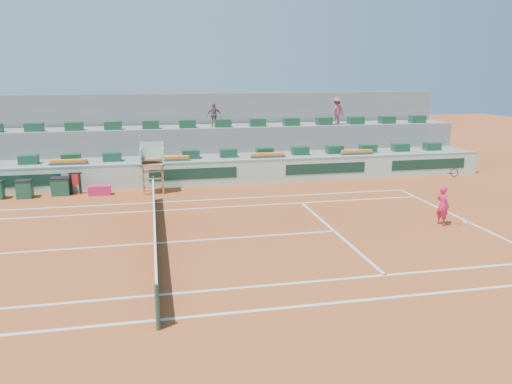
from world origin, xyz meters
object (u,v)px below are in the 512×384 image
(drink_cooler_a, at_px, (61,186))
(umpire_chair, at_px, (152,161))
(tennis_player, at_px, (443,205))
(player_bag, at_px, (100,190))

(drink_cooler_a, bearing_deg, umpire_chair, -5.05)
(umpire_chair, relative_size, tennis_player, 1.05)
(player_bag, distance_m, umpire_chair, 2.82)
(tennis_player, bearing_deg, umpire_chair, 144.60)
(drink_cooler_a, relative_size, tennis_player, 0.37)
(drink_cooler_a, distance_m, tennis_player, 16.91)
(drink_cooler_a, bearing_deg, tennis_player, -28.04)
(umpire_chair, bearing_deg, tennis_player, -35.40)
(player_bag, relative_size, tennis_player, 0.44)
(tennis_player, bearing_deg, player_bag, 150.17)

